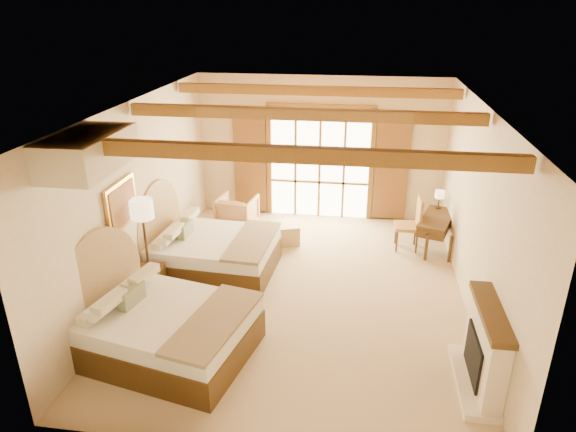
% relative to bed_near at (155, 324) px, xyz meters
% --- Properties ---
extents(floor, '(7.00, 7.00, 0.00)m').
position_rel_bed_near_xyz_m(floor, '(1.83, 1.93, -0.45)').
color(floor, tan).
rests_on(floor, ground).
extents(wall_back, '(5.50, 0.00, 5.50)m').
position_rel_bed_near_xyz_m(wall_back, '(1.83, 5.43, 1.15)').
color(wall_back, beige).
rests_on(wall_back, ground).
extents(wall_left, '(0.00, 7.00, 7.00)m').
position_rel_bed_near_xyz_m(wall_left, '(-0.92, 1.93, 1.15)').
color(wall_left, beige).
rests_on(wall_left, ground).
extents(wall_right, '(0.00, 7.00, 7.00)m').
position_rel_bed_near_xyz_m(wall_right, '(4.58, 1.93, 1.15)').
color(wall_right, beige).
rests_on(wall_right, ground).
extents(ceiling, '(7.00, 7.00, 0.00)m').
position_rel_bed_near_xyz_m(ceiling, '(1.83, 1.93, 2.75)').
color(ceiling, '#B97340').
rests_on(ceiling, ground).
extents(ceiling_beams, '(5.39, 4.60, 0.18)m').
position_rel_bed_near_xyz_m(ceiling_beams, '(1.83, 1.93, 2.63)').
color(ceiling_beams, brown).
rests_on(ceiling_beams, ceiling).
extents(french_doors, '(3.95, 0.08, 2.60)m').
position_rel_bed_near_xyz_m(french_doors, '(1.83, 5.37, 0.80)').
color(french_doors, white).
rests_on(french_doors, ground).
extents(fireplace, '(0.46, 1.40, 1.16)m').
position_rel_bed_near_xyz_m(fireplace, '(4.43, -0.07, 0.06)').
color(fireplace, beige).
rests_on(fireplace, ground).
extents(painting, '(0.06, 0.95, 0.75)m').
position_rel_bed_near_xyz_m(painting, '(-0.87, 1.18, 1.30)').
color(painting, gold).
rests_on(painting, wall_left).
extents(canopy_valance, '(0.70, 1.40, 0.45)m').
position_rel_bed_near_xyz_m(canopy_valance, '(-0.57, -0.07, 2.50)').
color(canopy_valance, beige).
rests_on(canopy_valance, ceiling).
extents(bed_near, '(2.62, 2.17, 1.50)m').
position_rel_bed_near_xyz_m(bed_near, '(0.00, 0.00, 0.00)').
color(bed_near, '#4B3314').
rests_on(bed_near, floor).
extents(bed_far, '(2.32, 1.81, 1.46)m').
position_rel_bed_near_xyz_m(bed_far, '(-0.02, 2.44, -0.01)').
color(bed_far, '#4B3314').
rests_on(bed_far, floor).
extents(nightstand, '(0.55, 0.55, 0.58)m').
position_rel_bed_near_xyz_m(nightstand, '(-0.65, 1.31, -0.16)').
color(nightstand, '#4B3314').
rests_on(nightstand, floor).
extents(floor_lamp, '(0.37, 0.37, 1.75)m').
position_rel_bed_near_xyz_m(floor_lamp, '(-0.67, 1.42, 1.03)').
color(floor_lamp, '#3B2819').
rests_on(floor_lamp, floor).
extents(armchair, '(0.89, 0.91, 0.74)m').
position_rel_bed_near_xyz_m(armchair, '(0.12, 4.41, -0.09)').
color(armchair, tan).
rests_on(armchair, floor).
extents(ottoman, '(0.72, 0.72, 0.41)m').
position_rel_bed_near_xyz_m(ottoman, '(1.25, 3.84, -0.25)').
color(ottoman, tan).
rests_on(ottoman, floor).
extents(desk, '(0.90, 1.36, 0.68)m').
position_rel_bed_near_xyz_m(desk, '(4.31, 4.02, -0.09)').
color(desk, '#4B3314').
rests_on(desk, floor).
extents(desk_chair, '(0.51, 0.51, 1.10)m').
position_rel_bed_near_xyz_m(desk_chair, '(3.76, 3.91, -0.11)').
color(desk_chair, '#B48341').
rests_on(desk_chair, floor).
extents(desk_lamp, '(0.19, 0.19, 0.39)m').
position_rel_bed_near_xyz_m(desk_lamp, '(4.39, 4.50, 0.52)').
color(desk_lamp, '#3B2819').
rests_on(desk_lamp, desk).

